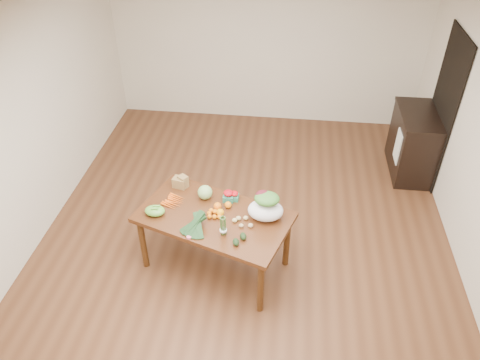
# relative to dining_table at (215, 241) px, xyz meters

# --- Properties ---
(floor) EXTENTS (6.00, 6.00, 0.00)m
(floor) POSITION_rel_dining_table_xyz_m (0.29, 0.56, -0.38)
(floor) COLOR brown
(floor) RESTS_ON ground
(ceiling) EXTENTS (5.00, 6.00, 0.02)m
(ceiling) POSITION_rel_dining_table_xyz_m (0.29, 0.56, 2.33)
(ceiling) COLOR white
(ceiling) RESTS_ON room_walls
(room_walls) EXTENTS (5.02, 6.02, 2.70)m
(room_walls) POSITION_rel_dining_table_xyz_m (0.29, 0.56, 0.97)
(room_walls) COLOR beige
(room_walls) RESTS_ON floor
(dining_table) EXTENTS (1.80, 1.36, 0.75)m
(dining_table) POSITION_rel_dining_table_xyz_m (0.00, 0.00, 0.00)
(dining_table) COLOR #4E2312
(dining_table) RESTS_ON floor
(doorway_dark) EXTENTS (0.02, 1.00, 2.10)m
(doorway_dark) POSITION_rel_dining_table_xyz_m (2.77, 2.16, 0.68)
(doorway_dark) COLOR black
(doorway_dark) RESTS_ON floor
(cabinet) EXTENTS (0.52, 1.02, 0.94)m
(cabinet) POSITION_rel_dining_table_xyz_m (2.51, 2.21, 0.10)
(cabinet) COLOR black
(cabinet) RESTS_ON floor
(dish_towel) EXTENTS (0.02, 0.28, 0.45)m
(dish_towel) POSITION_rel_dining_table_xyz_m (2.25, 1.96, 0.18)
(dish_towel) COLOR white
(dish_towel) RESTS_ON cabinet
(paper_bag) EXTENTS (0.25, 0.23, 0.15)m
(paper_bag) POSITION_rel_dining_table_xyz_m (-0.47, 0.46, 0.45)
(paper_bag) COLOR olive
(paper_bag) RESTS_ON dining_table
(cabbage) EXTENTS (0.16, 0.16, 0.16)m
(cabbage) POSITION_rel_dining_table_xyz_m (-0.14, 0.28, 0.46)
(cabbage) COLOR #98CF77
(cabbage) RESTS_ON dining_table
(strawberry_basket_a) EXTENTS (0.14, 0.14, 0.10)m
(strawberry_basket_a) POSITION_rel_dining_table_xyz_m (0.12, 0.28, 0.43)
(strawberry_basket_a) COLOR red
(strawberry_basket_a) RESTS_ON dining_table
(strawberry_basket_b) EXTENTS (0.12, 0.12, 0.09)m
(strawberry_basket_b) POSITION_rel_dining_table_xyz_m (0.18, 0.29, 0.42)
(strawberry_basket_b) COLOR red
(strawberry_basket_b) RESTS_ON dining_table
(orange_a) EXTENTS (0.09, 0.09, 0.09)m
(orange_a) POSITION_rel_dining_table_xyz_m (0.02, 0.11, 0.42)
(orange_a) COLOR orange
(orange_a) RESTS_ON dining_table
(orange_b) EXTENTS (0.08, 0.08, 0.08)m
(orange_b) POSITION_rel_dining_table_xyz_m (0.13, 0.15, 0.41)
(orange_b) COLOR orange
(orange_b) RESTS_ON dining_table
(orange_c) EXTENTS (0.08, 0.08, 0.08)m
(orange_c) POSITION_rel_dining_table_xyz_m (0.07, 0.01, 0.42)
(orange_c) COLOR orange
(orange_c) RESTS_ON dining_table
(mandarin_cluster) EXTENTS (0.23, 0.23, 0.08)m
(mandarin_cluster) POSITION_rel_dining_table_xyz_m (0.01, 0.01, 0.42)
(mandarin_cluster) COLOR orange
(mandarin_cluster) RESTS_ON dining_table
(carrots) EXTENTS (0.29, 0.30, 0.03)m
(carrots) POSITION_rel_dining_table_xyz_m (-0.48, 0.17, 0.39)
(carrots) COLOR orange
(carrots) RESTS_ON dining_table
(snap_pea_bag) EXTENTS (0.22, 0.16, 0.10)m
(snap_pea_bag) POSITION_rel_dining_table_xyz_m (-0.63, -0.05, 0.42)
(snap_pea_bag) COLOR #66B63D
(snap_pea_bag) RESTS_ON dining_table
(kale_bunch) EXTENTS (0.43, 0.48, 0.16)m
(kale_bunch) POSITION_rel_dining_table_xyz_m (-0.16, -0.28, 0.45)
(kale_bunch) COLOR black
(kale_bunch) RESTS_ON dining_table
(asparagus_bundle) EXTENTS (0.11, 0.14, 0.26)m
(asparagus_bundle) POSITION_rel_dining_table_xyz_m (0.14, -0.28, 0.50)
(asparagus_bundle) COLOR #457837
(asparagus_bundle) RESTS_ON dining_table
(potato_a) EXTENTS (0.06, 0.05, 0.05)m
(potato_a) POSITION_rel_dining_table_xyz_m (0.23, -0.08, 0.40)
(potato_a) COLOR #C9BC74
(potato_a) RESTS_ON dining_table
(potato_b) EXTENTS (0.05, 0.04, 0.04)m
(potato_b) POSITION_rel_dining_table_xyz_m (0.31, -0.15, 0.40)
(potato_b) COLOR tan
(potato_b) RESTS_ON dining_table
(potato_c) EXTENTS (0.05, 0.05, 0.05)m
(potato_c) POSITION_rel_dining_table_xyz_m (0.35, -0.02, 0.40)
(potato_c) COLOR #D0C278
(potato_c) RESTS_ON dining_table
(potato_d) EXTENTS (0.06, 0.05, 0.05)m
(potato_d) POSITION_rel_dining_table_xyz_m (0.27, -0.04, 0.40)
(potato_d) COLOR #D2BE79
(potato_d) RESTS_ON dining_table
(potato_e) EXTENTS (0.06, 0.05, 0.05)m
(potato_e) POSITION_rel_dining_table_xyz_m (0.41, -0.14, 0.40)
(potato_e) COLOR tan
(potato_e) RESTS_ON dining_table
(avocado_a) EXTENTS (0.09, 0.11, 0.06)m
(avocado_a) POSITION_rel_dining_table_xyz_m (0.29, -0.40, 0.41)
(avocado_a) COLOR black
(avocado_a) RESTS_ON dining_table
(avocado_b) EXTENTS (0.09, 0.11, 0.07)m
(avocado_b) POSITION_rel_dining_table_xyz_m (0.35, -0.32, 0.41)
(avocado_b) COLOR black
(avocado_b) RESTS_ON dining_table
(salad_bag) EXTENTS (0.45, 0.39, 0.29)m
(salad_bag) POSITION_rel_dining_table_xyz_m (0.55, 0.03, 0.52)
(salad_bag) COLOR white
(salad_bag) RESTS_ON dining_table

